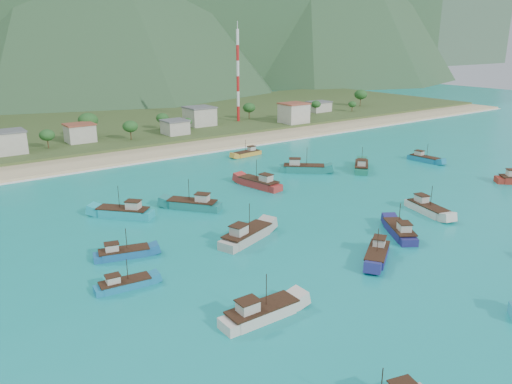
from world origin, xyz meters
TOP-DOWN VIEW (x-y plane):
  - ground at (0.00, 0.00)m, footprint 600.00×600.00m
  - beach at (0.00, 79.00)m, footprint 400.00×18.00m
  - land at (0.00, 140.00)m, footprint 400.00×110.00m
  - surf_line at (0.00, 69.50)m, footprint 400.00×2.50m
  - village at (13.49, 101.48)m, footprint 206.42×31.21m
  - vegetation at (-0.71, 103.84)m, footprint 275.57×25.12m
  - radio_tower at (61.66, 108.00)m, footprint 1.20×1.20m
  - boat_0 at (-21.91, -20.24)m, footprint 11.35×3.46m
  - boat_3 at (32.35, 33.20)m, footprint 11.78×11.00m
  - boat_4 at (-8.23, 2.54)m, footprint 12.92×7.57m
  - boat_5 at (31.31, 58.36)m, footprint 9.73×3.70m
  - boat_6 at (31.54, -7.50)m, footprint 6.01×11.58m
  - boat_7 at (13.95, 28.57)m, footprint 5.72×12.72m
  - boat_8 at (46.86, 25.03)m, footprint 11.00×10.37m
  - boat_11 at (-21.37, 27.91)m, footprint 10.66×11.14m
  - boat_12 at (5.09, -16.70)m, footprint 10.37×8.28m
  - boat_13 at (-29.19, 9.02)m, footprint 9.76×5.12m
  - boat_14 at (-7.29, 23.90)m, footprint 10.10×11.49m
  - boat_21 at (-33.25, -1.50)m, footprint 8.60×3.45m
  - boat_23 at (69.97, 21.14)m, footprint 3.44×10.06m
  - boat_25 at (16.49, -12.30)m, footprint 8.53×10.94m

SIDE VIEW (x-z plane):
  - ground at x=0.00m, z-range 0.00..0.00m
  - beach at x=0.00m, z-range -0.60..0.60m
  - land at x=0.00m, z-range -1.20..1.20m
  - surf_line at x=0.00m, z-range -0.04..0.04m
  - boat_21 at x=-33.25m, z-range -1.97..2.98m
  - boat_13 at x=-29.19m, z-range -2.15..3.38m
  - boat_5 at x=31.31m, z-range -2.18..3.44m
  - boat_23 at x=69.97m, z-range -2.26..3.60m
  - boat_12 at x=5.09m, z-range -2.35..3.79m
  - boat_25 at x=16.49m, z-range -2.44..4.00m
  - boat_6 at x=31.54m, z-range -2.48..4.08m
  - boat_0 at x=-21.91m, z-range -2.52..4.16m
  - boat_8 at x=46.86m, z-range -2.59..4.31m
  - boat_14 at x=-7.29m, z-range -2.62..4.39m
  - boat_11 at x=-21.37m, z-range -2.63..4.41m
  - boat_7 at x=13.95m, z-range -2.70..4.55m
  - boat_4 at x=-8.23m, z-range -2.73..4.61m
  - boat_3 at x=32.35m, z-range -2.74..4.63m
  - village at x=13.49m, z-range 0.95..8.66m
  - vegetation at x=-0.71m, z-range 0.70..9.73m
  - radio_tower at x=61.66m, z-range 1.60..38.80m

